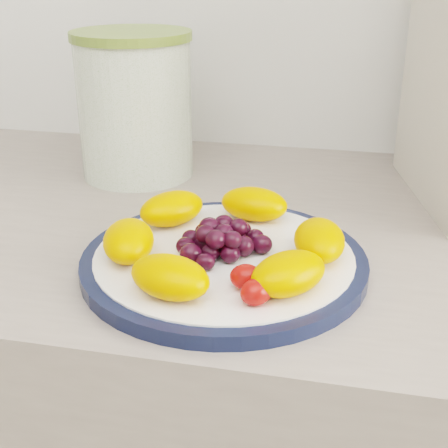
# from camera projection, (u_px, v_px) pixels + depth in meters

# --- Properties ---
(plate_rim) EXTENTS (0.29, 0.29, 0.01)m
(plate_rim) POSITION_uv_depth(u_px,v_px,m) (224.00, 262.00, 0.64)
(plate_rim) COLOR #101833
(plate_rim) RESTS_ON counter
(plate_face) EXTENTS (0.26, 0.26, 0.02)m
(plate_face) POSITION_uv_depth(u_px,v_px,m) (224.00, 261.00, 0.64)
(plate_face) COLOR white
(plate_face) RESTS_ON counter
(canister) EXTENTS (0.16, 0.16, 0.19)m
(canister) POSITION_uv_depth(u_px,v_px,m) (135.00, 110.00, 0.87)
(canister) COLOR #385E0E
(canister) RESTS_ON counter
(canister_lid) EXTENTS (0.17, 0.17, 0.01)m
(canister_lid) POSITION_uv_depth(u_px,v_px,m) (131.00, 35.00, 0.83)
(canister_lid) COLOR olive
(canister_lid) RESTS_ON canister
(fruit_plate) EXTENTS (0.25, 0.25, 0.04)m
(fruit_plate) POSITION_uv_depth(u_px,v_px,m) (223.00, 240.00, 0.62)
(fruit_plate) COLOR #FF7F00
(fruit_plate) RESTS_ON plate_face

